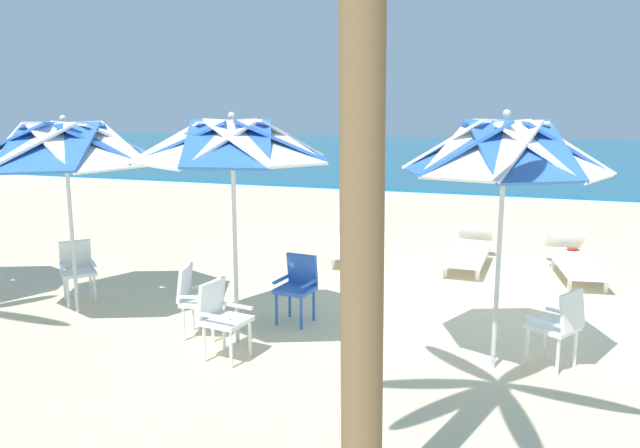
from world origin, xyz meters
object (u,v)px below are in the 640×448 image
Objects in this scene: plastic_chair_0 at (559,323)px; beach_umbrella_2 at (65,145)px; plastic_chair_1 at (196,296)px; sun_lounger_2 at (351,242)px; sun_lounger_1 at (469,251)px; palm_tree_0 at (365,47)px; beach_umbrella_0 at (505,150)px; beach_ball at (573,244)px; sun_lounger_0 at (576,260)px; beach_umbrella_1 at (232,143)px; plastic_chair_3 at (221,315)px; plastic_chair_2 at (298,284)px; plastic_chair_4 at (77,267)px.

plastic_chair_0 is 0.33× the size of beach_umbrella_2.
sun_lounger_2 is at bearing 81.39° from plastic_chair_1.
sun_lounger_1 is 7.73m from palm_tree_0.
beach_umbrella_0 reaches higher than plastic_chair_1.
beach_ball is at bearing 85.28° from plastic_chair_0.
beach_ball is at bearing 79.60° from beach_umbrella_0.
palm_tree_0 reaches higher than beach_umbrella_0.
plastic_chair_0 is 0.39× the size of sun_lounger_2.
sun_lounger_2 is at bearing 178.69° from sun_lounger_0.
plastic_chair_1 is 0.39× the size of sun_lounger_2.
sun_lounger_0 is 7.80m from palm_tree_0.
palm_tree_0 is (2.24, -2.78, 0.71)m from beach_umbrella_1.
plastic_chair_3 is (-2.83, -0.69, -1.80)m from beach_umbrella_0.
plastic_chair_0 is 3.99m from beach_umbrella_1.
beach_umbrella_0 is 4.72m from sun_lounger_1.
plastic_chair_1 reaches higher than sun_lounger_2.
beach_umbrella_1 is at bearing -5.45° from beach_umbrella_2.
beach_umbrella_1 is 2.08m from plastic_chair_2.
palm_tree_0 is at bearing -46.61° from plastic_chair_3.
plastic_chair_0 is 0.40× the size of sun_lounger_1.
beach_umbrella_2 reaches higher than sun_lounger_2.
sun_lounger_2 is at bearing 89.31° from plastic_chair_3.
sun_lounger_1 is (2.21, 4.44, -2.04)m from beach_umbrella_1.
plastic_chair_1 is at bearing -125.89° from beach_ball.
plastic_chair_4 is at bearing -151.51° from sun_lounger_0.
beach_umbrella_0 reaches higher than plastic_chair_0.
plastic_chair_2 is 4.90m from sun_lounger_0.
beach_umbrella_2 reaches higher than plastic_chair_3.
sun_lounger_2 is (-3.81, 0.09, 0.00)m from sun_lounger_0.
sun_lounger_2 is at bearing 130.68° from plastic_chair_0.
sun_lounger_1 is (-1.30, 3.99, -0.22)m from plastic_chair_0.
beach_umbrella_2 is 1.21× the size of sun_lounger_1.
plastic_chair_1 is at bearing 140.67° from plastic_chair_3.
beach_umbrella_2 reaches higher than sun_lounger_0.
beach_umbrella_2 is 9.15m from beach_ball.
plastic_chair_0 is 1.00× the size of plastic_chair_1.
sun_lounger_1 is 0.46× the size of palm_tree_0.
plastic_chair_2 is at bearing 12.90° from beach_umbrella_2.
plastic_chair_4 reaches higher than sun_lounger_1.
sun_lounger_2 reaches higher than beach_ball.
plastic_chair_4 is at bearing 158.59° from plastic_chair_3.
sun_lounger_2 is (-2.77, 4.18, -2.02)m from beach_umbrella_0.
sun_lounger_2 is at bearing 94.92° from plastic_chair_2.
plastic_chair_3 is at bearing -165.28° from plastic_chair_0.
sun_lounger_0 is at bearing -1.31° from sun_lounger_2.
beach_ball is (6.82, 5.66, -0.37)m from plastic_chair_4.
plastic_chair_4 reaches higher than sun_lounger_2.
beach_umbrella_1 is 4.86m from sun_lounger_2.
beach_umbrella_1 is 1.20× the size of sun_lounger_2.
beach_umbrella_1 is at bearing 96.35° from plastic_chair_3.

